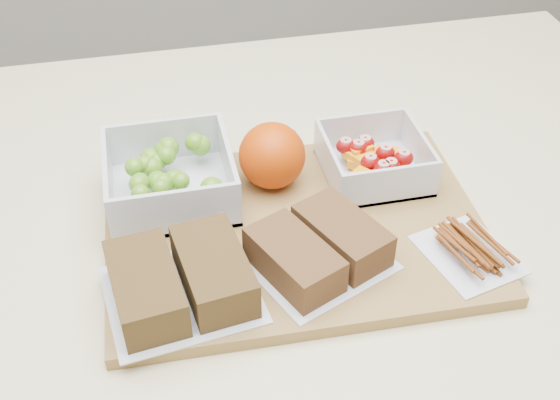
{
  "coord_description": "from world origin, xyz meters",
  "views": [
    {
      "loc": [
        -0.12,
        -0.59,
        1.44
      ],
      "look_at": [
        0.02,
        0.01,
        0.93
      ],
      "focal_mm": 45.0,
      "sensor_mm": 36.0,
      "label": 1
    }
  ],
  "objects_px": {
    "sandwich_bag_left": "(180,280)",
    "pretzel_bag": "(469,247)",
    "grape_container": "(170,177)",
    "sandwich_bag_center": "(318,248)",
    "fruit_container": "(374,161)",
    "orange": "(272,156)",
    "cutting_board": "(295,230)"
  },
  "relations": [
    {
      "from": "sandwich_bag_left",
      "to": "pretzel_bag",
      "type": "bearing_deg",
      "value": -1.59
    },
    {
      "from": "grape_container",
      "to": "fruit_container",
      "type": "bearing_deg",
      "value": -3.15
    },
    {
      "from": "grape_container",
      "to": "pretzel_bag",
      "type": "distance_m",
      "value": 0.34
    },
    {
      "from": "fruit_container",
      "to": "orange",
      "type": "distance_m",
      "value": 0.13
    },
    {
      "from": "cutting_board",
      "to": "grape_container",
      "type": "bearing_deg",
      "value": 148.5
    },
    {
      "from": "fruit_container",
      "to": "orange",
      "type": "bearing_deg",
      "value": 175.1
    },
    {
      "from": "pretzel_bag",
      "to": "sandwich_bag_left",
      "type": "bearing_deg",
      "value": 178.41
    },
    {
      "from": "grape_container",
      "to": "sandwich_bag_center",
      "type": "distance_m",
      "value": 0.2
    },
    {
      "from": "cutting_board",
      "to": "fruit_container",
      "type": "height_order",
      "value": "fruit_container"
    },
    {
      "from": "cutting_board",
      "to": "orange",
      "type": "bearing_deg",
      "value": 98.03
    },
    {
      "from": "fruit_container",
      "to": "pretzel_bag",
      "type": "distance_m",
      "value": 0.17
    },
    {
      "from": "fruit_container",
      "to": "sandwich_bag_center",
      "type": "xyz_separation_m",
      "value": [
        -0.1,
        -0.13,
        0.0
      ]
    },
    {
      "from": "grape_container",
      "to": "fruit_container",
      "type": "relative_size",
      "value": 1.21
    },
    {
      "from": "cutting_board",
      "to": "sandwich_bag_center",
      "type": "bearing_deg",
      "value": -79.34
    },
    {
      "from": "fruit_container",
      "to": "sandwich_bag_left",
      "type": "height_order",
      "value": "fruit_container"
    },
    {
      "from": "sandwich_bag_left",
      "to": "pretzel_bag",
      "type": "xyz_separation_m",
      "value": [
        0.3,
        -0.01,
        -0.01
      ]
    },
    {
      "from": "cutting_board",
      "to": "sandwich_bag_left",
      "type": "bearing_deg",
      "value": -148.22
    },
    {
      "from": "orange",
      "to": "sandwich_bag_left",
      "type": "bearing_deg",
      "value": -128.39
    },
    {
      "from": "orange",
      "to": "sandwich_bag_left",
      "type": "height_order",
      "value": "orange"
    },
    {
      "from": "grape_container",
      "to": "sandwich_bag_left",
      "type": "distance_m",
      "value": 0.16
    },
    {
      "from": "grape_container",
      "to": "pretzel_bag",
      "type": "relative_size",
      "value": 1.19
    },
    {
      "from": "grape_container",
      "to": "sandwich_bag_left",
      "type": "height_order",
      "value": "grape_container"
    },
    {
      "from": "cutting_board",
      "to": "orange",
      "type": "distance_m",
      "value": 0.1
    },
    {
      "from": "sandwich_bag_left",
      "to": "sandwich_bag_center",
      "type": "bearing_deg",
      "value": 6.33
    },
    {
      "from": "cutting_board",
      "to": "orange",
      "type": "height_order",
      "value": "orange"
    },
    {
      "from": "cutting_board",
      "to": "sandwich_bag_center",
      "type": "distance_m",
      "value": 0.07
    },
    {
      "from": "cutting_board",
      "to": "fruit_container",
      "type": "distance_m",
      "value": 0.14
    },
    {
      "from": "grape_container",
      "to": "sandwich_bag_center",
      "type": "bearing_deg",
      "value": -46.68
    },
    {
      "from": "grape_container",
      "to": "orange",
      "type": "bearing_deg",
      "value": -1.35
    },
    {
      "from": "fruit_container",
      "to": "sandwich_bag_center",
      "type": "bearing_deg",
      "value": -128.13
    },
    {
      "from": "grape_container",
      "to": "pretzel_bag",
      "type": "xyz_separation_m",
      "value": [
        0.3,
        -0.17,
        -0.01
      ]
    },
    {
      "from": "orange",
      "to": "sandwich_bag_center",
      "type": "distance_m",
      "value": 0.15
    }
  ]
}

